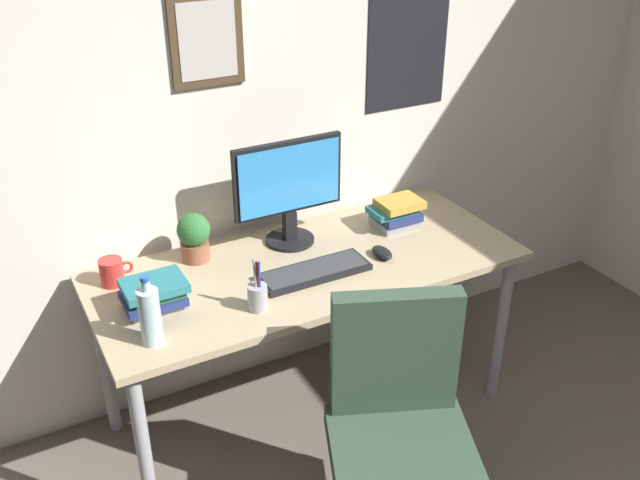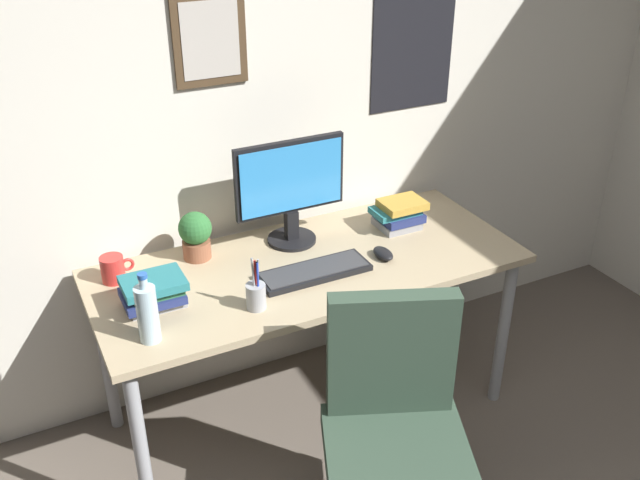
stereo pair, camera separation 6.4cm
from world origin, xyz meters
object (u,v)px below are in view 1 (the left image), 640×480
at_px(office_chair, 399,424).
at_px(computer_mouse, 382,253).
at_px(keyboard, 314,272).
at_px(book_stack_left, 396,213).
at_px(monitor, 288,188).
at_px(water_bottle, 150,316).
at_px(coffee_mug_near, 112,272).
at_px(pen_cup, 258,296).
at_px(potted_plant, 194,236).
at_px(book_stack_right, 154,294).

relative_size(office_chair, computer_mouse, 8.64).
xyz_separation_m(keyboard, book_stack_left, (0.49, 0.19, 0.05)).
distance_m(monitor, water_bottle, 0.82).
xyz_separation_m(monitor, coffee_mug_near, (-0.72, 0.01, -0.19)).
bearing_deg(computer_mouse, water_bottle, -172.66).
distance_m(office_chair, computer_mouse, 0.74).
distance_m(computer_mouse, pen_cup, 0.59).
height_order(coffee_mug_near, potted_plant, potted_plant).
distance_m(water_bottle, pen_cup, 0.38).
relative_size(water_bottle, pen_cup, 1.26).
height_order(keyboard, book_stack_left, book_stack_left).
height_order(coffee_mug_near, book_stack_right, book_stack_right).
xyz_separation_m(keyboard, computer_mouse, (0.30, -0.01, 0.01)).
bearing_deg(coffee_mug_near, water_bottle, -86.51).
height_order(office_chair, water_bottle, water_bottle).
bearing_deg(keyboard, monitor, 82.96).
relative_size(computer_mouse, book_stack_right, 0.51).
bearing_deg(pen_cup, water_bottle, -177.38).
distance_m(keyboard, book_stack_left, 0.53).
bearing_deg(potted_plant, keyboard, -42.12).
bearing_deg(monitor, computer_mouse, -47.42).
bearing_deg(coffee_mug_near, keyboard, -23.10).
distance_m(coffee_mug_near, book_stack_right, 0.25).
bearing_deg(water_bottle, monitor, 30.70).
relative_size(coffee_mug_near, book_stack_left, 0.58).
height_order(computer_mouse, potted_plant, potted_plant).
distance_m(computer_mouse, water_bottle, 0.97).
height_order(office_chair, computer_mouse, office_chair).
xyz_separation_m(computer_mouse, book_stack_left, (0.19, 0.20, 0.04)).
bearing_deg(potted_plant, monitor, -5.71).
bearing_deg(potted_plant, book_stack_right, -132.66).
bearing_deg(book_stack_right, water_bottle, -108.88).
relative_size(monitor, pen_cup, 2.30).
distance_m(potted_plant, pen_cup, 0.44).
bearing_deg(keyboard, book_stack_left, 21.09).
bearing_deg(computer_mouse, pen_cup, -169.61).
relative_size(keyboard, pen_cup, 2.15).
bearing_deg(coffee_mug_near, office_chair, -53.96).
xyz_separation_m(computer_mouse, pen_cup, (-0.58, -0.11, 0.04)).
relative_size(keyboard, potted_plant, 2.21).
bearing_deg(computer_mouse, coffee_mug_near, 163.14).
relative_size(office_chair, book_stack_left, 4.42).
bearing_deg(water_bottle, book_stack_left, 15.52).
relative_size(monitor, coffee_mug_near, 3.68).
xyz_separation_m(computer_mouse, water_bottle, (-0.96, -0.12, 0.09)).
bearing_deg(pen_cup, book_stack_right, 150.86).
distance_m(office_chair, keyboard, 0.67).
bearing_deg(book_stack_right, office_chair, -50.08).
xyz_separation_m(office_chair, monitor, (0.05, 0.91, 0.47)).
height_order(office_chair, book_stack_left, office_chair).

